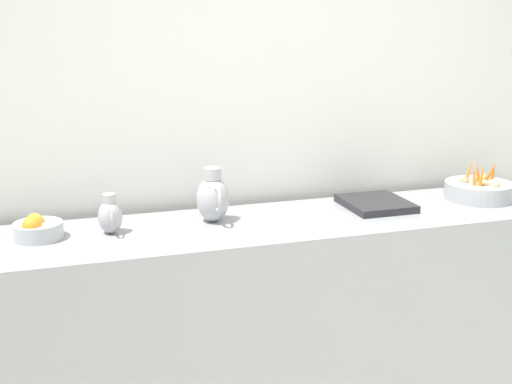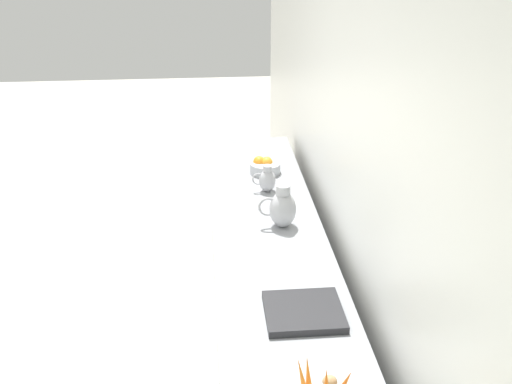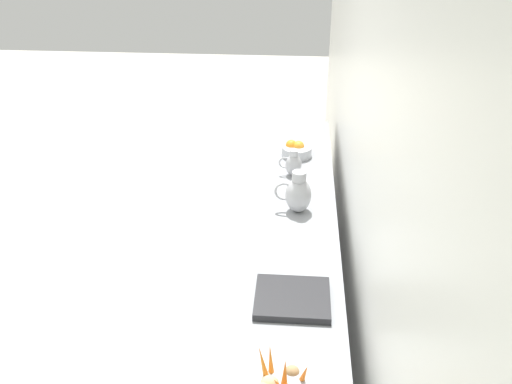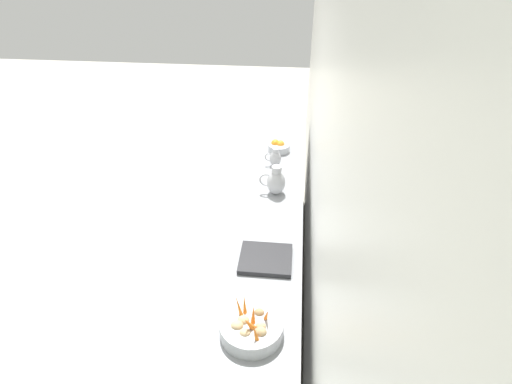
% 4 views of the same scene
% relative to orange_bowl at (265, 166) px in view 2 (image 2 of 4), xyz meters
% --- Properties ---
extents(tile_wall_left, '(0.10, 7.69, 3.00)m').
position_rel_orange_bowl_xyz_m(tile_wall_left, '(-0.36, 1.45, 0.57)').
color(tile_wall_left, silver).
rests_on(tile_wall_left, ground_plane).
extents(prep_counter, '(0.62, 3.27, 0.88)m').
position_rel_orange_bowl_xyz_m(prep_counter, '(0.06, 0.95, -0.49)').
color(prep_counter, gray).
rests_on(prep_counter, ground_plane).
extents(orange_bowl, '(0.21, 0.21, 0.11)m').
position_rel_orange_bowl_xyz_m(orange_bowl, '(0.00, 0.00, 0.00)').
color(orange_bowl, '#ADAFB5').
rests_on(orange_bowl, prep_counter).
extents(metal_pitcher_tall, '(0.21, 0.15, 0.25)m').
position_rel_orange_bowl_xyz_m(metal_pitcher_tall, '(-0.02, 0.77, 0.07)').
color(metal_pitcher_tall, '#A3A3A8').
rests_on(metal_pitcher_tall, prep_counter).
extents(metal_pitcher_short, '(0.15, 0.10, 0.18)m').
position_rel_orange_bowl_xyz_m(metal_pitcher_short, '(0.02, 0.31, 0.04)').
color(metal_pitcher_short, '#A3A3A8').
rests_on(metal_pitcher_short, prep_counter).
extents(counter_sink_basin, '(0.34, 0.30, 0.04)m').
position_rel_orange_bowl_xyz_m(counter_sink_basin, '(-0.01, 1.60, -0.03)').
color(counter_sink_basin, '#232326').
rests_on(counter_sink_basin, prep_counter).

